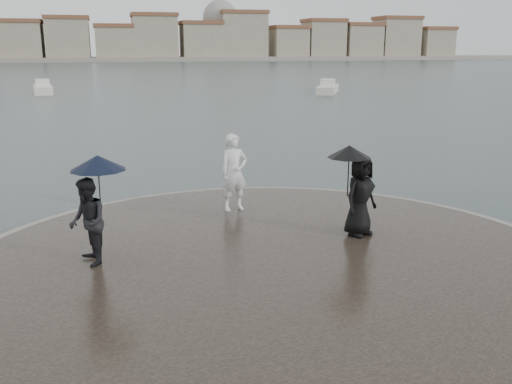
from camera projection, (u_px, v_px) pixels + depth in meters
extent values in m
cylinder|color=gray|center=(273.00, 276.00, 10.65)|extent=(12.50, 12.50, 0.32)
cylinder|color=#2D261E|center=(273.00, 274.00, 10.64)|extent=(11.90, 11.90, 0.36)
imported|color=white|center=(234.00, 172.00, 13.97)|extent=(0.77, 0.58, 1.90)
imported|color=black|center=(88.00, 222.00, 10.48)|extent=(0.78, 0.92, 1.64)
cylinder|color=black|center=(100.00, 192.00, 10.50)|extent=(0.02, 0.02, 0.90)
cone|color=black|center=(98.00, 163.00, 10.37)|extent=(1.03, 1.03, 0.28)
imported|color=black|center=(360.00, 196.00, 12.12)|extent=(1.01, 0.88, 1.73)
cylinder|color=black|center=(348.00, 176.00, 12.04)|extent=(0.02, 0.02, 0.90)
cone|color=black|center=(349.00, 151.00, 11.91)|extent=(0.92, 0.92, 0.26)
cube|color=gray|center=(115.00, 59.00, 160.08)|extent=(260.00, 20.00, 1.20)
cube|color=#A19780|center=(21.00, 43.00, 150.35)|extent=(11.00, 10.00, 10.00)
cube|color=brown|center=(19.00, 21.00, 148.97)|extent=(11.60, 10.60, 1.00)
cube|color=#A19780|center=(68.00, 41.00, 153.13)|extent=(11.00, 10.00, 11.00)
cube|color=brown|center=(67.00, 18.00, 151.63)|extent=(11.60, 10.60, 1.00)
cube|color=#A19780|center=(115.00, 45.00, 156.29)|extent=(10.00, 10.00, 9.00)
cube|color=brown|center=(113.00, 26.00, 155.04)|extent=(10.60, 10.60, 1.00)
cube|color=#A19780|center=(155.00, 39.00, 158.58)|extent=(12.00, 10.00, 12.00)
cube|color=brown|center=(154.00, 15.00, 156.96)|extent=(12.60, 10.60, 1.00)
cube|color=#A19780|center=(201.00, 43.00, 161.98)|extent=(11.00, 10.00, 10.00)
cube|color=brown|center=(201.00, 23.00, 160.61)|extent=(11.60, 10.60, 1.00)
cube|color=#A19780|center=(242.00, 38.00, 164.52)|extent=(13.00, 10.00, 13.00)
cube|color=brown|center=(242.00, 12.00, 162.77)|extent=(13.60, 10.60, 1.00)
cube|color=#A19780|center=(288.00, 45.00, 168.41)|extent=(10.00, 10.00, 9.00)
cube|color=brown|center=(288.00, 27.00, 167.17)|extent=(10.60, 10.60, 1.00)
cube|color=#A19780|center=(323.00, 41.00, 170.83)|extent=(11.00, 10.00, 11.00)
cube|color=brown|center=(324.00, 21.00, 169.33)|extent=(11.60, 10.60, 1.00)
cube|color=#A19780|center=(360.00, 43.00, 173.87)|extent=(11.00, 10.00, 10.00)
cube|color=brown|center=(361.00, 24.00, 172.49)|extent=(11.60, 10.60, 1.00)
cube|color=#A19780|center=(396.00, 40.00, 176.53)|extent=(12.00, 10.00, 12.00)
cube|color=brown|center=(397.00, 18.00, 174.90)|extent=(12.60, 10.60, 1.00)
cube|color=#A19780|center=(433.00, 45.00, 180.05)|extent=(10.00, 10.00, 9.00)
cube|color=brown|center=(434.00, 28.00, 178.81)|extent=(10.60, 10.60, 1.00)
sphere|color=gray|center=(220.00, 18.00, 163.57)|extent=(10.00, 10.00, 10.00)
cube|color=silver|center=(328.00, 90.00, 53.31)|extent=(3.94, 5.62, 0.90)
cube|color=silver|center=(328.00, 84.00, 53.16)|extent=(1.98, 2.33, 0.90)
cube|color=silver|center=(43.00, 91.00, 53.05)|extent=(2.26, 5.65, 0.90)
cube|color=silver|center=(42.00, 84.00, 52.90)|extent=(1.44, 2.13, 0.90)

